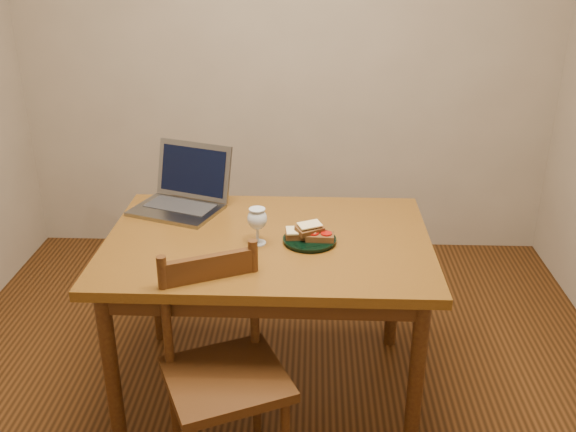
{
  "coord_description": "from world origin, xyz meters",
  "views": [
    {
      "loc": [
        0.16,
        -2.19,
        1.86
      ],
      "look_at": [
        0.06,
        0.21,
        0.8
      ],
      "focal_mm": 40.0,
      "sensor_mm": 36.0,
      "label": 1
    }
  ],
  "objects_px": {
    "plate": "(309,240)",
    "chair": "(223,362)",
    "laptop": "(185,191)",
    "milk_glass": "(257,226)",
    "table": "(268,257)"
  },
  "relations": [
    {
      "from": "chair",
      "to": "plate",
      "type": "bearing_deg",
      "value": 30.87
    },
    {
      "from": "chair",
      "to": "laptop",
      "type": "relative_size",
      "value": 1.15
    },
    {
      "from": "milk_glass",
      "to": "chair",
      "type": "bearing_deg",
      "value": -102.77
    },
    {
      "from": "plate",
      "to": "laptop",
      "type": "xyz_separation_m",
      "value": [
        -0.56,
        0.35,
        0.06
      ]
    },
    {
      "from": "table",
      "to": "plate",
      "type": "distance_m",
      "value": 0.19
    },
    {
      "from": "chair",
      "to": "milk_glass",
      "type": "bearing_deg",
      "value": 52.83
    },
    {
      "from": "table",
      "to": "plate",
      "type": "height_order",
      "value": "plate"
    },
    {
      "from": "table",
      "to": "laptop",
      "type": "relative_size",
      "value": 2.83
    },
    {
      "from": "chair",
      "to": "milk_glass",
      "type": "height_order",
      "value": "milk_glass"
    },
    {
      "from": "table",
      "to": "laptop",
      "type": "xyz_separation_m",
      "value": [
        -0.39,
        0.32,
        0.16
      ]
    },
    {
      "from": "table",
      "to": "milk_glass",
      "type": "distance_m",
      "value": 0.17
    },
    {
      "from": "chair",
      "to": "milk_glass",
      "type": "xyz_separation_m",
      "value": [
        0.09,
        0.41,
        0.34
      ]
    },
    {
      "from": "chair",
      "to": "laptop",
      "type": "distance_m",
      "value": 0.89
    },
    {
      "from": "table",
      "to": "milk_glass",
      "type": "height_order",
      "value": "milk_glass"
    },
    {
      "from": "plate",
      "to": "chair",
      "type": "bearing_deg",
      "value": -124.73
    }
  ]
}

